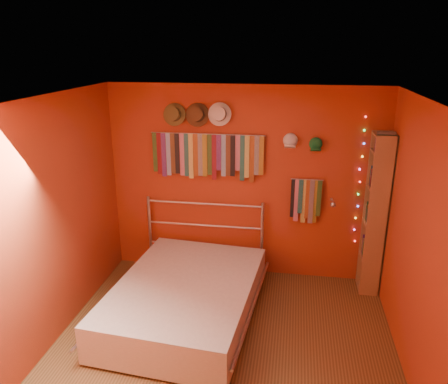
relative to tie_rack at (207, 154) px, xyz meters
The scene contains 16 objects.
ground 2.39m from the tie_rack, 74.40° to the right, with size 3.50×3.50×0.00m, color #533B1C.
back_wall 0.61m from the tie_rack, ahead, with size 3.50×0.02×2.50m, color maroon.
right_wall 2.81m from the tie_rack, 37.19° to the right, with size 0.02×3.50×2.50m, color maroon.
left_wall 2.15m from the tie_rack, 127.22° to the right, with size 0.02×3.50×2.50m, color maroon.
ceiling 1.95m from the tie_rack, 74.40° to the right, with size 3.50×3.50×0.02m, color white.
tie_rack is the anchor object (origin of this frame).
small_tie_rack 1.37m from the tie_rack, ahead, with size 0.40×0.03×0.58m.
fedora_olive 0.64m from the tie_rack, behind, with size 0.28×0.15×0.28m.
fedora_brown 0.52m from the tie_rack, 163.93° to the right, with size 0.30×0.16×0.29m.
fedora_white 0.55m from the tie_rack, 10.33° to the right, with size 0.29×0.16×0.28m.
cap_white 1.06m from the tie_rack, ahead, with size 0.18×0.23×0.18m.
cap_green 1.35m from the tie_rack, ahead, with size 0.17×0.21×0.17m.
fairy_lights 1.92m from the tie_rack, ahead, with size 0.06×0.02×1.61m.
reading_lamp 1.67m from the tie_rack, ahead, with size 0.07×0.29×0.08m.
bookshelf 2.22m from the tie_rack, ahead, with size 0.25×0.34×2.00m.
bed 1.78m from the tie_rack, 91.65° to the right, with size 1.74×2.20×1.03m.
Camera 1 is at (0.61, -3.57, 2.95)m, focal length 35.00 mm.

